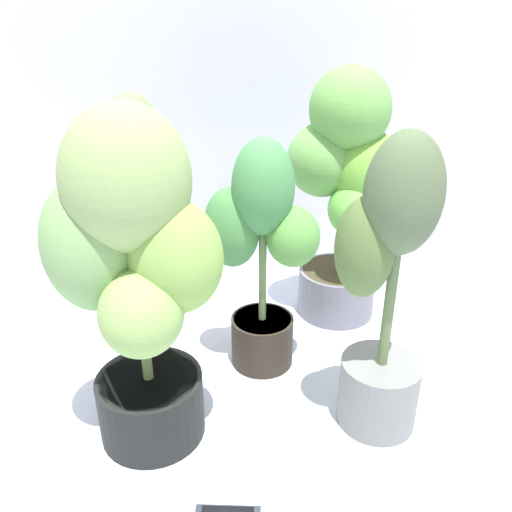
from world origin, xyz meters
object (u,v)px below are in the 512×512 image
Objects in this scene: potted_plant_back_left at (135,208)px; potted_plant_front_right at (384,288)px; potted_plant_center at (261,248)px; potted_plant_back_right at (345,184)px; potted_plant_front_left at (134,271)px.

potted_plant_back_left is 0.81m from potted_plant_front_right.
potted_plant_back_left reaches higher than potted_plant_center.
potted_plant_back_right is 0.41m from potted_plant_center.
potted_plant_front_right is at bearing -40.93° from potted_plant_back_left.
potted_plant_front_left is at bearing -140.81° from potted_plant_center.
potted_plant_front_left reaches higher than potted_plant_front_right.
potted_plant_back_right is (0.68, 0.01, 0.05)m from potted_plant_back_left.
potted_plant_front_left is at bearing 177.11° from potted_plant_front_right.
potted_plant_center is at bearing -141.34° from potted_plant_back_right.
potted_plant_center is at bearing -33.48° from potted_plant_back_left.
potted_plant_back_left is at bearing 146.52° from potted_plant_center.
potted_plant_front_right is 0.55m from potted_plant_back_right.
potted_plant_center is at bearing 130.72° from potted_plant_front_right.
potted_plant_back_left is 0.68m from potted_plant_back_right.
potted_plant_front_left is (-0.58, 0.03, 0.07)m from potted_plant_front_right.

